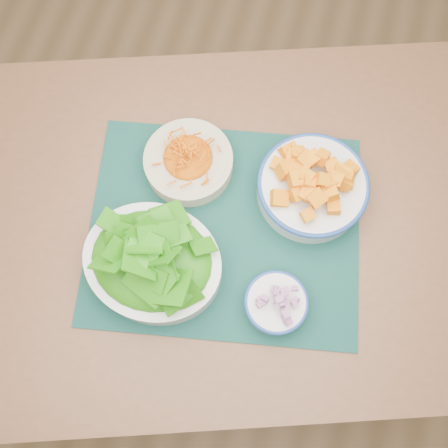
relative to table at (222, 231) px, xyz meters
The scene contains 7 objects.
ground 0.66m from the table, 27.33° to the left, with size 4.00×4.00×0.00m, color #977249.
table is the anchor object (origin of this frame).
placemat 0.10m from the table, 62.68° to the right, with size 0.57×0.47×0.00m, color black.
carrot_bowl 0.19m from the table, 136.28° to the left, with size 0.24×0.24×0.08m.
squash_bowl 0.25m from the table, 32.13° to the left, with size 0.25×0.25×0.11m.
lettuce_bowl 0.24m from the table, 126.81° to the right, with size 0.30×0.26×0.14m.
onion_bowl 0.25m from the table, 44.48° to the right, with size 0.16×0.16×0.06m.
Camera 1 is at (0.02, -0.36, 1.77)m, focal length 40.00 mm.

